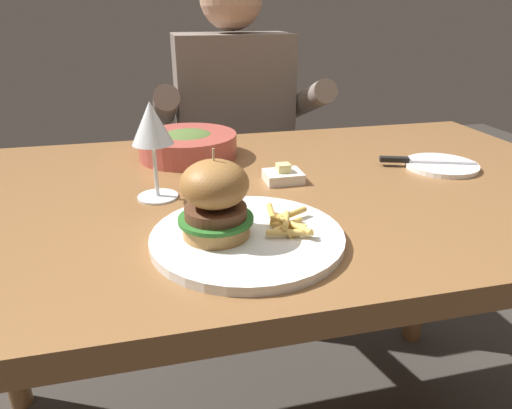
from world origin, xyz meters
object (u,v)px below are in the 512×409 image
at_px(main_plate, 247,237).
at_px(butter_dish, 283,176).
at_px(soup_bowl, 188,144).
at_px(bread_plate, 441,165).
at_px(wine_glass, 152,128).
at_px(table_knife, 418,161).
at_px(diner_person, 235,164).
at_px(burger_sandwich, 215,199).

height_order(main_plate, butter_dish, butter_dish).
bearing_deg(soup_bowl, bread_plate, -21.39).
relative_size(bread_plate, butter_dish, 2.09).
distance_m(wine_glass, butter_dish, 0.27).
xyz_separation_m(wine_glass, table_knife, (0.54, 0.05, -0.11)).
xyz_separation_m(main_plate, wine_glass, (-0.12, 0.20, 0.12)).
bearing_deg(diner_person, wine_glass, -111.51).
bearing_deg(main_plate, diner_person, 80.45).
bearing_deg(main_plate, butter_dish, 61.85).
bearing_deg(bread_plate, table_knife, 160.71).
distance_m(butter_dish, soup_bowl, 0.26).
bearing_deg(butter_dish, diner_person, 87.69).
bearing_deg(butter_dish, wine_glass, -173.55).
bearing_deg(burger_sandwich, wine_glass, 111.27).
xyz_separation_m(main_plate, table_knife, (0.42, 0.25, 0.01)).
distance_m(bread_plate, soup_bowl, 0.55).
bearing_deg(bread_plate, main_plate, -154.07).
distance_m(burger_sandwich, bread_plate, 0.57).
relative_size(main_plate, wine_glass, 1.63).
relative_size(main_plate, burger_sandwich, 2.20).
height_order(wine_glass, table_knife, wine_glass).
bearing_deg(butter_dish, soup_bowl, 128.78).
xyz_separation_m(wine_glass, butter_dish, (0.24, 0.03, -0.12)).
height_order(table_knife, diner_person, diner_person).
distance_m(burger_sandwich, diner_person, 0.93).
height_order(bread_plate, butter_dish, butter_dish).
bearing_deg(wine_glass, butter_dish, 6.45).
bearing_deg(diner_person, butter_dish, -92.31).
height_order(table_knife, soup_bowl, soup_bowl).
bearing_deg(diner_person, burger_sandwich, -102.39).
xyz_separation_m(wine_glass, diner_person, (0.27, 0.68, -0.30)).
bearing_deg(soup_bowl, main_plate, -84.41).
bearing_deg(burger_sandwich, butter_dish, 53.26).
bearing_deg(main_plate, soup_bowl, 95.59).
bearing_deg(burger_sandwich, diner_person, 77.61).
relative_size(wine_glass, diner_person, 0.15).
bearing_deg(table_knife, main_plate, -149.98).
distance_m(main_plate, burger_sandwich, 0.08).
height_order(burger_sandwich, soup_bowl, burger_sandwich).
relative_size(burger_sandwich, table_knife, 0.67).
distance_m(main_plate, soup_bowl, 0.43).
height_order(burger_sandwich, table_knife, burger_sandwich).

